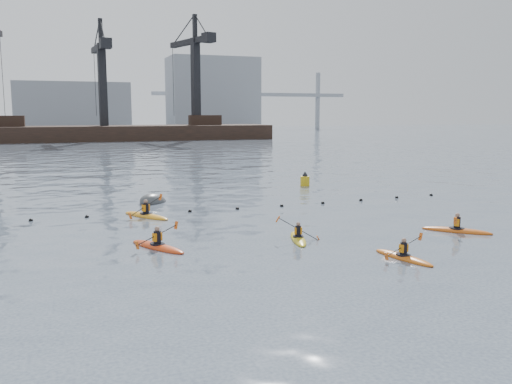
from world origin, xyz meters
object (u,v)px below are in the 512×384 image
kayaker_0 (403,256)px  kayaker_4 (457,230)px  nav_buoy (305,181)px  kayaker_5 (146,215)px  mooring_buoy (153,203)px  kayaker_3 (298,238)px  kayaker_2 (157,246)px

kayaker_0 → kayaker_4: 6.54m
kayaker_0 → nav_buoy: size_ratio=2.31×
kayaker_5 → mooring_buoy: size_ratio=1.44×
nav_buoy → kayaker_3: bearing=-116.1°
kayaker_3 → kayaker_5: 10.18m
nav_buoy → kayaker_0: bearing=-104.7°
kayaker_0 → kayaker_3: (-2.72, 4.56, -0.00)m
kayaker_0 → kayaker_3: kayaker_3 is taller
kayaker_3 → mooring_buoy: 13.97m
mooring_buoy → kayaker_0: bearing=-67.2°
kayaker_0 → kayaker_2: kayaker_2 is taller
mooring_buoy → nav_buoy: nav_buoy is taller
kayaker_0 → kayaker_5: kayaker_5 is taller
kayaker_0 → mooring_buoy: kayaker_0 is taller
kayaker_2 → mooring_buoy: size_ratio=1.41×
kayaker_5 → nav_buoy: 16.87m
kayaker_3 → kayaker_4: bearing=8.3°
kayaker_0 → nav_buoy: 22.43m
kayaker_0 → nav_buoy: nav_buoy is taller
kayaker_5 → mooring_buoy: 5.03m
kayaker_5 → nav_buoy: bearing=-0.4°
kayaker_4 → kayaker_5: size_ratio=0.85×
kayaker_0 → kayaker_2: bearing=138.2°
kayaker_4 → nav_buoy: bearing=-134.8°
kayaker_2 → nav_buoy: bearing=18.5°
kayaker_0 → mooring_buoy: 19.20m
kayaker_2 → kayaker_5: bearing=56.1°
kayaker_4 → mooring_buoy: kayaker_4 is taller
kayaker_0 → kayaker_3: size_ratio=1.01×
kayaker_3 → kayaker_2: bearing=-170.1°
kayaker_0 → kayaker_3: 5.31m
kayaker_0 → kayaker_4: size_ratio=1.08×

